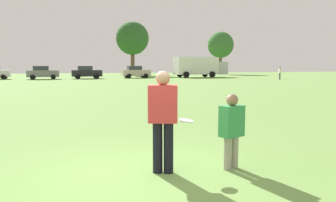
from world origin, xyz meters
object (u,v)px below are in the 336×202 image
(frisbee, at_px, (186,121))
(parked_car_near_right, at_px, (136,72))
(parked_car_center, at_px, (43,73))
(bystander_sideline_watcher, at_px, (280,72))
(player_defender, at_px, (232,128))
(player_thrower, at_px, (163,116))
(parked_car_mid_right, at_px, (86,72))
(box_truck, at_px, (200,66))

(frisbee, distance_m, parked_car_near_right, 44.82)
(parked_car_center, relative_size, bystander_sideline_watcher, 2.49)
(player_defender, xyz_separation_m, parked_car_near_right, (5.64, 44.58, 0.15))
(player_thrower, distance_m, parked_car_center, 43.51)
(parked_car_center, height_order, parked_car_near_right, same)
(player_defender, bearing_deg, parked_car_mid_right, 92.14)
(player_thrower, relative_size, parked_car_mid_right, 0.42)
(parked_car_center, xyz_separation_m, box_truck, (23.40, 1.43, 0.83))
(parked_car_mid_right, xyz_separation_m, parked_car_near_right, (7.28, 0.84, 0.00))
(player_thrower, xyz_separation_m, parked_car_mid_right, (-0.36, 43.63, -0.10))
(bystander_sideline_watcher, bearing_deg, player_defender, -124.62)
(player_thrower, bearing_deg, bystander_sideline_watcher, 53.86)
(parked_car_mid_right, bearing_deg, player_thrower, -89.53)
(frisbee, height_order, bystander_sideline_watcher, bystander_sideline_watcher)
(player_thrower, height_order, parked_car_near_right, player_thrower)
(box_truck, xyz_separation_m, bystander_sideline_watcher, (7.49, -10.68, -0.78))
(frisbee, bearing_deg, box_truck, 69.34)
(parked_car_center, distance_m, parked_car_near_right, 13.20)
(parked_car_center, xyz_separation_m, bystander_sideline_watcher, (30.90, -9.24, 0.05))
(box_truck, bearing_deg, parked_car_near_right, -179.85)
(player_defender, height_order, box_truck, box_truck)
(player_defender, xyz_separation_m, bystander_sideline_watcher, (23.42, 33.93, 0.20))
(parked_car_center, xyz_separation_m, parked_car_mid_right, (5.84, 0.57, 0.00))
(box_truck, bearing_deg, player_defender, -109.65)
(parked_car_near_right, distance_m, bystander_sideline_watcher, 20.72)
(player_thrower, distance_m, box_truck, 47.71)
(frisbee, xyz_separation_m, parked_car_center, (-6.67, 42.95, 0.02))
(frisbee, relative_size, parked_car_mid_right, 0.06)
(frisbee, bearing_deg, parked_car_near_right, 81.73)
(player_defender, relative_size, parked_car_center, 0.33)
(parked_car_center, distance_m, parked_car_mid_right, 5.87)
(player_defender, distance_m, bystander_sideline_watcher, 41.22)
(player_defender, xyz_separation_m, parked_car_mid_right, (-1.63, 43.74, 0.15))
(player_thrower, height_order, parked_car_mid_right, player_thrower)
(player_thrower, distance_m, parked_car_mid_right, 43.63)
(box_truck, bearing_deg, parked_car_mid_right, -177.18)
(frisbee, distance_m, box_truck, 47.44)
(bystander_sideline_watcher, bearing_deg, player_thrower, -126.14)
(player_thrower, height_order, box_truck, box_truck)
(parked_car_center, bearing_deg, parked_car_mid_right, 5.56)
(player_thrower, bearing_deg, parked_car_center, 98.20)
(frisbee, bearing_deg, bystander_sideline_watcher, 54.30)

